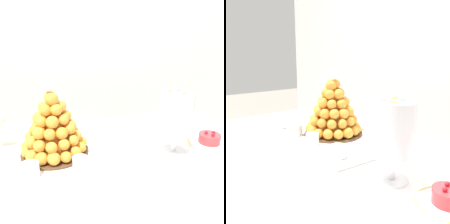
% 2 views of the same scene
% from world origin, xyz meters
% --- Properties ---
extents(buffet_table, '(1.41, 0.89, 0.77)m').
position_xyz_m(buffet_table, '(0.00, 0.00, 0.66)').
color(buffet_table, brown).
rests_on(buffet_table, ground_plane).
extents(serving_tray, '(0.65, 0.36, 0.02)m').
position_xyz_m(serving_tray, '(-0.13, 0.05, 0.77)').
color(serving_tray, white).
rests_on(serving_tray, buffet_table).
extents(croquembouche, '(0.27, 0.27, 0.29)m').
position_xyz_m(croquembouche, '(-0.13, 0.09, 0.88)').
color(croquembouche, '#4C331E').
rests_on(croquembouche, serving_tray).
extents(dessert_cup_left, '(0.06, 0.06, 0.05)m').
position_xyz_m(dessert_cup_left, '(-0.37, -0.06, 0.79)').
color(dessert_cup_left, silver).
rests_on(dessert_cup_left, serving_tray).
extents(dessert_cup_mid_left, '(0.06, 0.06, 0.05)m').
position_xyz_m(dessert_cup_mid_left, '(-0.22, -0.06, 0.80)').
color(dessert_cup_mid_left, silver).
rests_on(dessert_cup_mid_left, serving_tray).
extents(dessert_cup_centre, '(0.05, 0.05, 0.05)m').
position_xyz_m(dessert_cup_centre, '(-0.05, -0.07, 0.80)').
color(dessert_cup_centre, silver).
rests_on(dessert_cup_centre, serving_tray).
extents(dessert_cup_mid_right, '(0.06, 0.06, 0.05)m').
position_xyz_m(dessert_cup_mid_right, '(0.10, -0.05, 0.79)').
color(dessert_cup_mid_right, silver).
rests_on(dessert_cup_mid_right, serving_tray).
extents(macaron_goblet, '(0.13, 0.13, 0.27)m').
position_xyz_m(macaron_goblet, '(0.33, -0.02, 0.93)').
color(macaron_goblet, white).
rests_on(macaron_goblet, buffet_table).
extents(fruit_tart_plate, '(0.18, 0.18, 0.06)m').
position_xyz_m(fruit_tart_plate, '(0.52, -0.00, 0.78)').
color(fruit_tart_plate, white).
rests_on(fruit_tart_plate, buffet_table).
extents(wine_glass, '(0.07, 0.07, 0.17)m').
position_xyz_m(wine_glass, '(-0.34, 0.20, 0.89)').
color(wine_glass, silver).
rests_on(wine_glass, buffet_table).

